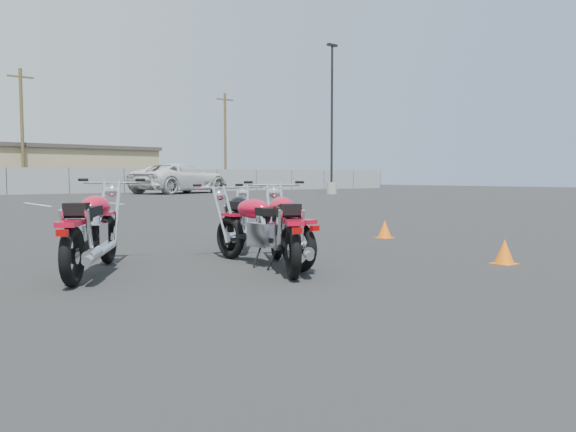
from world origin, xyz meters
TOP-DOWN VIEW (x-y plane):
  - ground at (0.00, 0.00)m, footprint 120.00×120.00m
  - motorcycle_front_red at (-2.12, 1.47)m, footprint 1.69×2.19m
  - motorcycle_second_black at (0.53, 2.30)m, footprint 1.67×1.91m
  - motorcycle_third_red at (-0.11, 0.75)m, footprint 0.85×2.19m
  - motorcycle_rear_red at (-0.06, 0.34)m, footprint 1.55×2.16m
  - training_cone_near at (3.67, 1.97)m, footprint 0.29×0.29m
  - training_cone_far at (2.49, -1.20)m, footprint 0.28×0.28m
  - light_pole_east at (21.80, 22.96)m, footprint 0.80×0.70m
  - tan_building_east at (10.00, 44.00)m, footprint 14.40×9.40m
  - utility_pole_c at (6.00, 39.00)m, footprint 1.80×0.24m
  - utility_pole_d at (24.00, 40.00)m, footprint 1.80×0.24m
  - white_van at (14.56, 31.00)m, footprint 6.15×9.44m

SIDE VIEW (x-z plane):
  - ground at x=0.00m, z-range 0.00..0.00m
  - training_cone_far at x=2.49m, z-range 0.00..0.34m
  - training_cone_near at x=3.67m, z-range 0.00..0.34m
  - motorcycle_second_black at x=0.53m, z-range -0.05..1.00m
  - motorcycle_third_red at x=-0.11m, z-range -0.05..1.02m
  - motorcycle_rear_red at x=-0.06m, z-range -0.05..1.06m
  - motorcycle_front_red at x=-2.12m, z-range -0.05..1.10m
  - white_van at x=14.56m, z-range 0.00..3.34m
  - tan_building_east at x=10.00m, z-range 0.01..3.71m
  - light_pole_east at x=21.80m, z-range -2.43..7.66m
  - utility_pole_c at x=6.00m, z-range 0.19..9.19m
  - utility_pole_d at x=24.00m, z-range 0.19..9.19m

